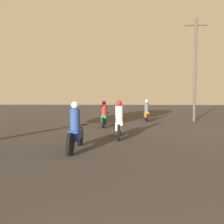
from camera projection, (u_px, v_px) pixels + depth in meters
name	position (u px, v px, depth m)	size (l,w,h in m)	color
motorcycle_blue	(75.00, 131.00, 7.11)	(0.60, 2.09, 1.59)	black
motorcycle_white	(119.00, 123.00, 9.47)	(0.60, 2.15, 1.61)	black
motorcycle_green	(104.00, 116.00, 13.18)	(0.60, 2.06, 1.55)	black
motorcycle_orange	(146.00, 112.00, 16.41)	(0.60, 1.95, 1.63)	black
utility_pole_far	(195.00, 68.00, 16.09)	(1.60, 0.20, 7.55)	#4C4238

